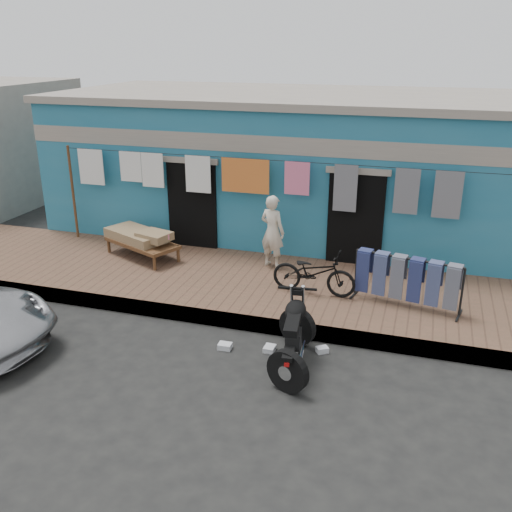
% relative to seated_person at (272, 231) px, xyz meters
% --- Properties ---
extents(ground, '(80.00, 80.00, 0.00)m').
position_rel_seated_person_xyz_m(ground, '(0.22, -3.82, -0.98)').
color(ground, black).
rests_on(ground, ground).
extents(sidewalk, '(28.00, 3.00, 0.25)m').
position_rel_seated_person_xyz_m(sidewalk, '(0.22, -0.82, -0.86)').
color(sidewalk, brown).
rests_on(sidewalk, ground).
extents(curb, '(28.00, 0.10, 0.25)m').
position_rel_seated_person_xyz_m(curb, '(0.22, -2.27, -0.86)').
color(curb, gray).
rests_on(curb, ground).
extents(building, '(12.20, 5.20, 3.36)m').
position_rel_seated_person_xyz_m(building, '(0.22, 3.17, 0.70)').
color(building, '#206889').
rests_on(building, ground).
extents(clothesline, '(10.06, 0.06, 2.10)m').
position_rel_seated_person_xyz_m(clothesline, '(-0.44, 0.43, 0.84)').
color(clothesline, brown).
rests_on(clothesline, sidewalk).
extents(seated_person, '(0.61, 0.51, 1.46)m').
position_rel_seated_person_xyz_m(seated_person, '(0.00, 0.00, 0.00)').
color(seated_person, beige).
rests_on(seated_person, sidewalk).
extents(bicycle, '(1.52, 0.61, 0.97)m').
position_rel_seated_person_xyz_m(bicycle, '(1.06, -1.04, -0.25)').
color(bicycle, black).
rests_on(bicycle, sidewalk).
extents(motorcycle, '(1.01, 1.80, 1.07)m').
position_rel_seated_person_xyz_m(motorcycle, '(1.19, -3.13, -0.45)').
color(motorcycle, black).
rests_on(motorcycle, ground).
extents(charpoy, '(2.34, 2.11, 0.58)m').
position_rel_seated_person_xyz_m(charpoy, '(-2.72, -0.30, -0.44)').
color(charpoy, brown).
rests_on(charpoy, sidewalk).
extents(jeans_rack, '(2.04, 1.12, 0.91)m').
position_rel_seated_person_xyz_m(jeans_rack, '(2.66, -1.07, -0.28)').
color(jeans_rack, black).
rests_on(jeans_rack, sidewalk).
extents(litter_a, '(0.21, 0.17, 0.09)m').
position_rel_seated_person_xyz_m(litter_a, '(0.07, -2.96, -0.94)').
color(litter_a, silver).
rests_on(litter_a, ground).
extents(litter_b, '(0.22, 0.21, 0.09)m').
position_rel_seated_person_xyz_m(litter_b, '(1.54, -2.62, -0.94)').
color(litter_b, silver).
rests_on(litter_b, ground).
extents(litter_c, '(0.17, 0.21, 0.08)m').
position_rel_seated_person_xyz_m(litter_c, '(0.75, -2.82, -0.94)').
color(litter_c, silver).
rests_on(litter_c, ground).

